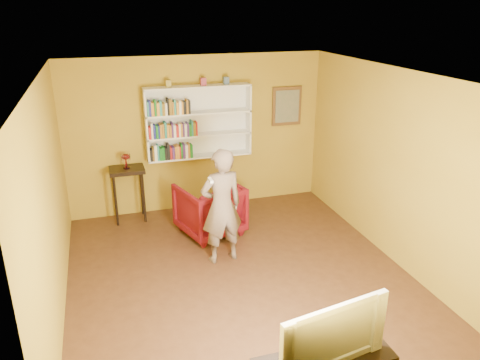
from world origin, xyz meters
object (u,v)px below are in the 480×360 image
armchair (210,209)px  console_table (127,177)px  bookshelf (198,122)px  ruby_lustre (126,158)px  television (327,329)px  person (222,206)px

armchair → console_table: bearing=-53.6°
bookshelf → ruby_lustre: (-1.26, -0.16, -0.48)m
television → armchair: bearing=83.2°
bookshelf → television: (0.12, -4.66, -0.81)m
ruby_lustre → bookshelf: bearing=7.2°
armchair → bookshelf: bearing=-111.5°
bookshelf → television: bearing=-88.5°
console_table → armchair: bearing=-36.2°
ruby_lustre → armchair: 1.63m
armchair → person: size_ratio=0.55×
console_table → armchair: 1.52m
bookshelf → person: bearing=-93.2°
console_table → person: 2.11m
bookshelf → television: 4.73m
television → bookshelf: bearing=81.6°
armchair → television: size_ratio=0.84×
ruby_lustre → armchair: bearing=-36.2°
ruby_lustre → television: 4.72m
bookshelf → console_table: bearing=-172.8°
armchair → television: bearing=75.7°
armchair → television: television is taller
bookshelf → console_table: 1.52m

